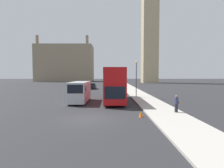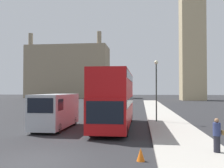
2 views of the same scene
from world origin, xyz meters
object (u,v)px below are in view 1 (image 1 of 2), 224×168
Objects in this scene: white_van at (80,91)px; red_double_decker_bus at (114,83)px; street_lamp at (136,73)px; parked_sedan at (92,86)px; pedestrian at (176,104)px.

red_double_decker_bus is at bearing 14.28° from white_van.
street_lamp reaches higher than parked_sedan.
street_lamp is 19.78m from parked_sedan.
red_double_decker_bus is 1.77× the size of white_van.
street_lamp reaches higher than red_double_decker_bus.
street_lamp is at bearing -63.28° from parked_sedan.
parked_sedan is at bearing 92.02° from white_van.
street_lamp is 1.28× the size of parked_sedan.
red_double_decker_bus reaches higher than pedestrian.
red_double_decker_bus is 9.77m from pedestrian.
parked_sedan is at bearing 110.73° from pedestrian.
red_double_decker_bus reaches higher than white_van.
parked_sedan is (-0.77, 21.96, -0.77)m from white_van.
parked_sedan is (-10.85, 28.68, -0.26)m from pedestrian.
street_lamp is (3.51, 3.38, 1.39)m from red_double_decker_bus.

